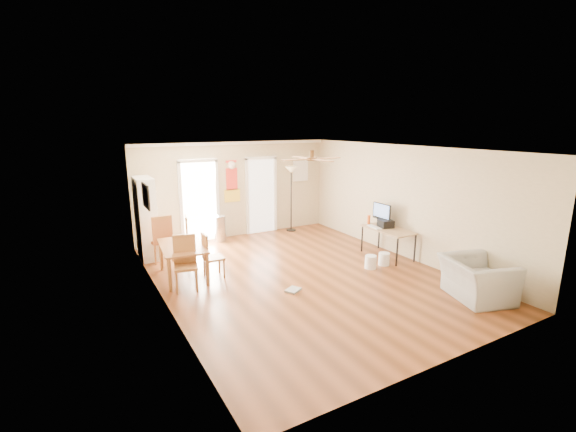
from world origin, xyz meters
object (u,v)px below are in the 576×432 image
computer_desk (387,243)px  armchair (477,279)px  bookshelf (146,218)px  trash_can (220,229)px  wastebasket_a (371,262)px  dining_chair_right_b (214,255)px  printer (386,223)px  dining_table (183,261)px  dining_chair_right_a (196,238)px  dining_chair_far (160,238)px  torchiere_lamp (291,199)px  wastebasket_b (384,259)px  dining_chair_near (186,264)px

computer_desk → armchair: bearing=-95.4°
computer_desk → armchair: (-0.24, -2.50, 0.03)m
bookshelf → trash_can: bearing=24.0°
wastebasket_a → armchair: 2.19m
dining_chair_right_b → printer: (4.05, -0.62, 0.30)m
dining_table → dining_chair_right_b: bearing=-28.5°
printer → dining_chair_right_a: bearing=171.0°
dining_chair_right_b → printer: dining_chair_right_b is taller
dining_chair_far → torchiere_lamp: bearing=-173.2°
bookshelf → printer: bookshelf is taller
wastebasket_a → dining_chair_right_b: bearing=159.0°
trash_can → armchair: 6.29m
dining_table → trash_can: size_ratio=2.01×
torchiere_lamp → computer_desk: size_ratio=1.50×
bookshelf → dining_chair_right_b: size_ratio=2.04×
bookshelf → dining_chair_far: (0.22, -0.38, -0.41)m
bookshelf → wastebasket_b: bearing=-23.9°
dining_chair_right_a → armchair: dining_chair_right_a is taller
dining_chair_right_a → computer_desk: size_ratio=0.83×
torchiere_lamp → armchair: 5.68m
wastebasket_a → dining_chair_near: bearing=167.2°
trash_can → dining_chair_right_b: bearing=-112.6°
wastebasket_a → armchair: (0.63, -2.08, 0.22)m
dining_table → wastebasket_a: size_ratio=4.78×
printer → dining_table: bearing=-176.1°
dining_chair_right_b → dining_chair_far: 1.70m
dining_chair_near → computer_desk: dining_chair_near is taller
dining_chair_far → printer: 5.24m
dining_chair_far → wastebasket_a: size_ratio=3.75×
bookshelf → wastebasket_b: bookshelf is taller
dining_table → wastebasket_b: dining_table is taller
dining_chair_right_b → wastebasket_a: dining_chair_right_b is taller
dining_chair_right_b → dining_chair_near: 0.75m
dining_chair_right_b → armchair: bearing=-129.0°
trash_can → torchiere_lamp: torchiere_lamp is taller
torchiere_lamp → printer: torchiere_lamp is taller
wastebasket_b → armchair: 2.12m
bookshelf → printer: bearing=-16.0°
bookshelf → dining_chair_far: size_ratio=1.76×
dining_table → dining_chair_right_a: 1.07m
bookshelf → dining_chair_near: size_ratio=1.85×
printer → wastebasket_b: bearing=-118.0°
printer → wastebasket_b: (-0.53, -0.56, -0.62)m
wastebasket_a → dining_chair_far: bearing=144.5°
dining_chair_near → wastebasket_a: dining_chair_near is taller
trash_can → armchair: bearing=-63.9°
wastebasket_a → wastebasket_b: size_ratio=1.03×
wastebasket_b → armchair: bearing=-83.7°
trash_can → dining_chair_right_a: bearing=-130.3°
dining_chair_right_b → computer_desk: bearing=-98.9°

